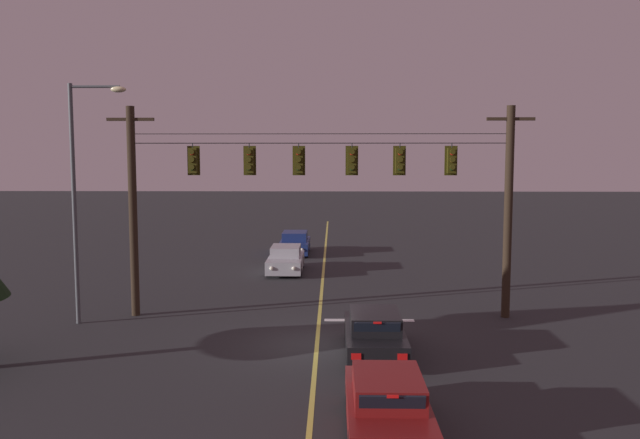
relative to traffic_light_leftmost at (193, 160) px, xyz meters
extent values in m
plane|color=#28282B|center=(4.83, -3.78, -6.03)|extent=(180.00, 180.00, 0.00)
cube|color=#D1C64C|center=(4.83, 6.02, -6.02)|extent=(0.14, 60.00, 0.01)
cube|color=silver|center=(6.73, -0.58, -6.02)|extent=(3.40, 0.36, 0.01)
cylinder|color=#2D2116|center=(-2.35, 0.02, -1.99)|extent=(0.32, 0.32, 8.08)
cube|color=#2D2116|center=(-2.35, 0.02, 1.55)|extent=(1.80, 0.12, 0.12)
cylinder|color=slate|center=(-2.35, 0.02, 1.20)|extent=(0.12, 0.12, 0.18)
cylinder|color=#2D2116|center=(12.01, 0.02, -1.99)|extent=(0.32, 0.32, 8.08)
cube|color=#2D2116|center=(12.01, 0.02, 1.55)|extent=(1.80, 0.12, 0.12)
cylinder|color=slate|center=(12.01, 0.02, 1.20)|extent=(0.12, 0.12, 0.18)
cylinder|color=black|center=(4.83, 0.02, 0.65)|extent=(14.36, 0.03, 0.03)
cylinder|color=black|center=(4.83, 0.02, 1.00)|extent=(14.36, 0.02, 0.02)
cylinder|color=black|center=(0.00, 0.02, 0.56)|extent=(0.04, 0.04, 0.18)
cube|color=#332D0A|center=(0.00, 0.02, -0.01)|extent=(0.32, 0.26, 0.96)
cube|color=#332D0A|center=(0.00, 0.16, -0.01)|extent=(0.48, 0.03, 1.12)
sphere|color=red|center=(0.00, -0.14, 0.28)|extent=(0.17, 0.17, 0.17)
cylinder|color=#332D0A|center=(0.00, -0.18, 0.33)|extent=(0.20, 0.10, 0.20)
sphere|color=#3D280A|center=(0.00, -0.14, -0.01)|extent=(0.17, 0.17, 0.17)
cylinder|color=#332D0A|center=(0.00, -0.18, 0.04)|extent=(0.20, 0.10, 0.20)
sphere|color=black|center=(0.00, -0.14, -0.29)|extent=(0.17, 0.17, 0.17)
cylinder|color=#332D0A|center=(0.00, -0.18, -0.25)|extent=(0.20, 0.10, 0.20)
cylinder|color=black|center=(2.16, 0.02, 0.56)|extent=(0.04, 0.04, 0.18)
cube|color=#332D0A|center=(2.16, 0.02, -0.01)|extent=(0.32, 0.26, 0.96)
cube|color=#332D0A|center=(2.16, 0.16, -0.01)|extent=(0.48, 0.03, 1.12)
sphere|color=red|center=(2.16, -0.14, 0.28)|extent=(0.17, 0.17, 0.17)
cylinder|color=#332D0A|center=(2.16, -0.18, 0.33)|extent=(0.20, 0.10, 0.20)
sphere|color=#3D280A|center=(2.16, -0.14, -0.01)|extent=(0.17, 0.17, 0.17)
cylinder|color=#332D0A|center=(2.16, -0.18, 0.04)|extent=(0.20, 0.10, 0.20)
sphere|color=black|center=(2.16, -0.14, -0.29)|extent=(0.17, 0.17, 0.17)
cylinder|color=#332D0A|center=(2.16, -0.18, -0.25)|extent=(0.20, 0.10, 0.20)
cylinder|color=black|center=(4.04, 0.02, 0.56)|extent=(0.04, 0.04, 0.18)
cube|color=#332D0A|center=(4.04, 0.02, -0.01)|extent=(0.32, 0.26, 0.96)
cube|color=#332D0A|center=(4.04, 0.16, -0.01)|extent=(0.48, 0.03, 1.12)
sphere|color=red|center=(4.04, -0.14, 0.28)|extent=(0.17, 0.17, 0.17)
cylinder|color=#332D0A|center=(4.04, -0.18, 0.33)|extent=(0.20, 0.10, 0.20)
sphere|color=#3D280A|center=(4.04, -0.14, -0.01)|extent=(0.17, 0.17, 0.17)
cylinder|color=#332D0A|center=(4.04, -0.18, 0.04)|extent=(0.20, 0.10, 0.20)
sphere|color=black|center=(4.04, -0.14, -0.29)|extent=(0.17, 0.17, 0.17)
cylinder|color=#332D0A|center=(4.04, -0.18, -0.25)|extent=(0.20, 0.10, 0.20)
cylinder|color=black|center=(6.06, 0.02, 0.56)|extent=(0.04, 0.04, 0.18)
cube|color=#332D0A|center=(6.06, 0.02, -0.01)|extent=(0.32, 0.26, 0.96)
cube|color=#332D0A|center=(6.06, 0.16, -0.01)|extent=(0.48, 0.03, 1.12)
sphere|color=red|center=(6.06, -0.14, 0.28)|extent=(0.17, 0.17, 0.17)
cylinder|color=#332D0A|center=(6.06, -0.18, 0.33)|extent=(0.20, 0.10, 0.20)
sphere|color=#3D280A|center=(6.06, -0.14, -0.01)|extent=(0.17, 0.17, 0.17)
cylinder|color=#332D0A|center=(6.06, -0.18, 0.04)|extent=(0.20, 0.10, 0.20)
sphere|color=black|center=(6.06, -0.14, -0.29)|extent=(0.17, 0.17, 0.17)
cylinder|color=#332D0A|center=(6.06, -0.18, -0.25)|extent=(0.20, 0.10, 0.20)
cylinder|color=black|center=(7.87, 0.02, 0.56)|extent=(0.04, 0.04, 0.18)
cube|color=#332D0A|center=(7.87, 0.02, -0.01)|extent=(0.32, 0.26, 0.96)
cube|color=#332D0A|center=(7.87, 0.16, -0.01)|extent=(0.48, 0.03, 1.12)
sphere|color=red|center=(7.87, -0.14, 0.28)|extent=(0.17, 0.17, 0.17)
cylinder|color=#332D0A|center=(7.87, -0.18, 0.33)|extent=(0.20, 0.10, 0.20)
sphere|color=#3D280A|center=(7.87, -0.14, -0.01)|extent=(0.17, 0.17, 0.17)
cylinder|color=#332D0A|center=(7.87, -0.18, 0.04)|extent=(0.20, 0.10, 0.20)
sphere|color=black|center=(7.87, -0.14, -0.29)|extent=(0.17, 0.17, 0.17)
cylinder|color=#332D0A|center=(7.87, -0.18, -0.25)|extent=(0.20, 0.10, 0.20)
cylinder|color=black|center=(9.82, 0.02, 0.56)|extent=(0.04, 0.04, 0.18)
cube|color=#332D0A|center=(9.82, 0.02, -0.01)|extent=(0.32, 0.26, 0.96)
cube|color=#332D0A|center=(9.82, 0.16, -0.01)|extent=(0.48, 0.03, 1.12)
sphere|color=red|center=(9.82, -0.14, 0.28)|extent=(0.17, 0.17, 0.17)
cylinder|color=#332D0A|center=(9.82, -0.18, 0.33)|extent=(0.20, 0.10, 0.20)
sphere|color=#3D280A|center=(9.82, -0.14, -0.01)|extent=(0.17, 0.17, 0.17)
cylinder|color=#332D0A|center=(9.82, -0.18, 0.04)|extent=(0.20, 0.10, 0.20)
sphere|color=black|center=(9.82, -0.14, -0.29)|extent=(0.17, 0.17, 0.17)
cylinder|color=#332D0A|center=(9.82, -0.18, -0.25)|extent=(0.20, 0.10, 0.20)
cube|color=black|center=(6.66, -4.80, -5.52)|extent=(1.80, 4.30, 0.68)
cube|color=black|center=(6.66, -4.92, -4.91)|extent=(1.51, 2.15, 0.54)
cube|color=black|center=(6.66, -3.98, -4.91)|extent=(1.40, 0.21, 0.48)
cube|color=black|center=(6.66, -5.98, -4.91)|extent=(1.37, 0.18, 0.46)
cylinder|color=black|center=(5.86, -3.47, -5.71)|extent=(0.22, 0.64, 0.64)
cylinder|color=black|center=(7.45, -3.47, -5.71)|extent=(0.22, 0.64, 0.64)
cylinder|color=black|center=(5.86, -6.13, -5.71)|extent=(0.22, 0.64, 0.64)
cylinder|color=black|center=(7.45, -6.13, -5.71)|extent=(0.22, 0.64, 0.64)
cube|color=red|center=(6.01, -6.97, -5.42)|extent=(0.28, 0.03, 0.18)
cube|color=red|center=(7.30, -6.97, -5.42)|extent=(0.28, 0.03, 0.18)
cube|color=red|center=(6.66, -6.09, -4.68)|extent=(0.24, 0.04, 0.06)
cube|color=#A5A5AD|center=(2.82, 9.56, -5.52)|extent=(1.80, 4.30, 0.68)
cube|color=#A5A5AD|center=(2.82, 9.68, -4.91)|extent=(1.51, 2.15, 0.54)
cube|color=black|center=(2.82, 8.74, -4.91)|extent=(1.40, 0.21, 0.48)
cube|color=black|center=(2.82, 10.74, -4.91)|extent=(1.37, 0.18, 0.46)
cylinder|color=black|center=(3.61, 8.22, -5.71)|extent=(0.22, 0.64, 0.64)
cylinder|color=black|center=(2.03, 8.22, -5.71)|extent=(0.22, 0.64, 0.64)
cylinder|color=black|center=(3.61, 10.89, -5.71)|extent=(0.22, 0.64, 0.64)
cylinder|color=black|center=(2.03, 10.89, -5.71)|extent=(0.22, 0.64, 0.64)
sphere|color=white|center=(3.38, 7.39, -5.46)|extent=(0.20, 0.20, 0.20)
sphere|color=white|center=(2.26, 7.39, -5.46)|extent=(0.20, 0.20, 0.20)
cube|color=navy|center=(2.92, 16.00, -5.52)|extent=(1.80, 4.30, 0.68)
cube|color=navy|center=(2.92, 16.12, -4.91)|extent=(1.51, 2.15, 0.54)
cube|color=black|center=(2.92, 15.18, -4.91)|extent=(1.40, 0.21, 0.48)
cube|color=black|center=(2.92, 17.18, -4.91)|extent=(1.37, 0.18, 0.46)
cylinder|color=black|center=(3.71, 14.66, -5.71)|extent=(0.22, 0.64, 0.64)
cylinder|color=black|center=(2.13, 14.66, -5.71)|extent=(0.22, 0.64, 0.64)
cylinder|color=black|center=(3.71, 17.33, -5.71)|extent=(0.22, 0.64, 0.64)
cylinder|color=black|center=(2.13, 17.33, -5.71)|extent=(0.22, 0.64, 0.64)
sphere|color=white|center=(3.48, 13.83, -5.46)|extent=(0.20, 0.20, 0.20)
sphere|color=white|center=(2.36, 13.83, -5.46)|extent=(0.20, 0.20, 0.20)
cube|color=maroon|center=(6.58, -10.64, -5.52)|extent=(1.80, 4.30, 0.68)
cube|color=maroon|center=(6.58, -10.76, -4.91)|extent=(1.51, 2.15, 0.54)
cube|color=black|center=(6.58, -9.82, -4.91)|extent=(1.40, 0.21, 0.48)
cube|color=black|center=(6.58, -11.82, -4.91)|extent=(1.37, 0.18, 0.46)
cylinder|color=black|center=(5.79, -9.30, -5.71)|extent=(0.22, 0.64, 0.64)
cylinder|color=black|center=(7.37, -9.30, -5.71)|extent=(0.22, 0.64, 0.64)
cube|color=red|center=(6.58, -11.93, -4.68)|extent=(0.24, 0.04, 0.06)
cylinder|color=#4C4F54|center=(-4.11, -1.25, -1.63)|extent=(0.16, 0.16, 8.80)
cylinder|color=#4C4F54|center=(-3.21, -1.25, 2.65)|extent=(1.80, 0.10, 0.10)
ellipsoid|color=beige|center=(-2.36, -1.25, 2.55)|extent=(0.56, 0.30, 0.22)
camera|label=1|loc=(5.36, -24.78, 0.22)|focal=36.60mm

